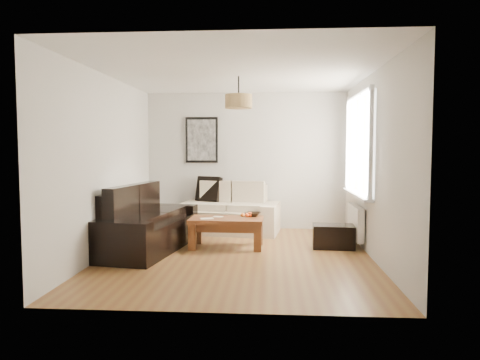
# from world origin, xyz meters

# --- Properties ---
(floor) EXTENTS (4.50, 4.50, 0.00)m
(floor) POSITION_xyz_m (0.00, 0.00, 0.00)
(floor) COLOR brown
(floor) RESTS_ON ground
(ceiling) EXTENTS (3.80, 4.50, 0.00)m
(ceiling) POSITION_xyz_m (0.00, 0.00, 2.60)
(ceiling) COLOR white
(ceiling) RESTS_ON floor
(wall_back) EXTENTS (3.80, 0.04, 2.60)m
(wall_back) POSITION_xyz_m (0.00, 2.25, 1.30)
(wall_back) COLOR silver
(wall_back) RESTS_ON floor
(wall_front) EXTENTS (3.80, 0.04, 2.60)m
(wall_front) POSITION_xyz_m (0.00, -2.25, 1.30)
(wall_front) COLOR silver
(wall_front) RESTS_ON floor
(wall_left) EXTENTS (0.04, 4.50, 2.60)m
(wall_left) POSITION_xyz_m (-1.90, 0.00, 1.30)
(wall_left) COLOR silver
(wall_left) RESTS_ON floor
(wall_right) EXTENTS (0.04, 4.50, 2.60)m
(wall_right) POSITION_xyz_m (1.90, 0.00, 1.30)
(wall_right) COLOR silver
(wall_right) RESTS_ON floor
(window_bay) EXTENTS (0.14, 1.90, 1.60)m
(window_bay) POSITION_xyz_m (1.86, 0.80, 1.60)
(window_bay) COLOR white
(window_bay) RESTS_ON wall_right
(radiator) EXTENTS (0.10, 0.90, 0.52)m
(radiator) POSITION_xyz_m (1.82, 0.80, 0.38)
(radiator) COLOR white
(radiator) RESTS_ON wall_right
(poster) EXTENTS (0.62, 0.04, 0.87)m
(poster) POSITION_xyz_m (-0.85, 2.22, 1.70)
(poster) COLOR black
(poster) RESTS_ON wall_back
(pendant_shade) EXTENTS (0.40, 0.40, 0.20)m
(pendant_shade) POSITION_xyz_m (0.00, 0.30, 2.23)
(pendant_shade) COLOR tan
(pendant_shade) RESTS_ON ceiling
(loveseat_cream) EXTENTS (1.85, 1.16, 0.86)m
(loveseat_cream) POSITION_xyz_m (-0.26, 1.78, 0.43)
(loveseat_cream) COLOR beige
(loveseat_cream) RESTS_ON floor
(sofa_leather) EXTENTS (1.32, 2.20, 0.90)m
(sofa_leather) POSITION_xyz_m (-1.43, 0.28, 0.45)
(sofa_leather) COLOR black
(sofa_leather) RESTS_ON floor
(coffee_table) EXTENTS (1.14, 0.64, 0.46)m
(coffee_table) POSITION_xyz_m (-0.20, 0.53, 0.23)
(coffee_table) COLOR brown
(coffee_table) RESTS_ON floor
(ottoman) EXTENTS (0.65, 0.44, 0.36)m
(ottoman) POSITION_xyz_m (1.45, 0.61, 0.18)
(ottoman) COLOR black
(ottoman) RESTS_ON floor
(cushion_left) EXTENTS (0.49, 0.31, 0.47)m
(cushion_left) POSITION_xyz_m (-0.68, 1.99, 0.77)
(cushion_left) COLOR black
(cushion_left) RESTS_ON loveseat_cream
(cushion_right) EXTENTS (0.40, 0.22, 0.38)m
(cushion_right) POSITION_xyz_m (0.03, 1.99, 0.73)
(cushion_right) COLOR black
(cushion_right) RESTS_ON loveseat_cream
(fruit_bowl) EXTENTS (0.30, 0.30, 0.06)m
(fruit_bowl) POSITION_xyz_m (0.19, 0.73, 0.50)
(fruit_bowl) COLOR black
(fruit_bowl) RESTS_ON coffee_table
(orange_a) EXTENTS (0.07, 0.07, 0.06)m
(orange_a) POSITION_xyz_m (0.11, 0.58, 0.50)
(orange_a) COLOR #FF5415
(orange_a) RESTS_ON fruit_bowl
(orange_b) EXTENTS (0.09, 0.09, 0.08)m
(orange_b) POSITION_xyz_m (0.15, 0.64, 0.50)
(orange_b) COLOR #E94D13
(orange_b) RESTS_ON fruit_bowl
(orange_c) EXTENTS (0.08, 0.08, 0.06)m
(orange_c) POSITION_xyz_m (0.04, 0.58, 0.50)
(orange_c) COLOR orange
(orange_c) RESTS_ON fruit_bowl
(papers) EXTENTS (0.23, 0.19, 0.01)m
(papers) POSITION_xyz_m (-0.50, 0.44, 0.47)
(papers) COLOR white
(papers) RESTS_ON coffee_table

